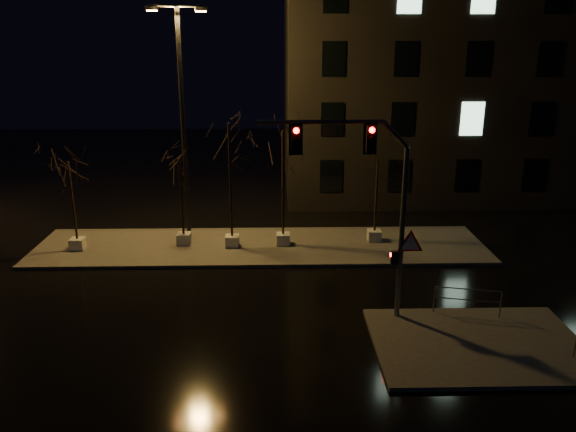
{
  "coord_description": "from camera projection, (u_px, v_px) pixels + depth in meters",
  "views": [
    {
      "loc": [
        0.72,
        -19.96,
        9.82
      ],
      "look_at": [
        1.25,
        2.31,
        2.8
      ],
      "focal_mm": 35.0,
      "sensor_mm": 36.0,
      "label": 1
    }
  ],
  "objects": [
    {
      "name": "median",
      "position": [
        261.0,
        246.0,
        27.67
      ],
      "size": [
        22.0,
        5.0,
        0.15
      ],
      "primitive_type": "cube",
      "color": "#474540",
      "rests_on": "ground"
    },
    {
      "name": "tree_0",
      "position": [
        70.0,
        182.0,
        26.08
      ],
      "size": [
        1.8,
        1.8,
        4.43
      ],
      "color": "silver",
      "rests_on": "median"
    },
    {
      "name": "sidewalk_corner",
      "position": [
        479.0,
        344.0,
        18.78
      ],
      "size": [
        7.0,
        5.0,
        0.15
      ],
      "primitive_type": "cube",
      "color": "#474540",
      "rests_on": "ground"
    },
    {
      "name": "guard_rail_a",
      "position": [
        468.0,
        298.0,
        20.47
      ],
      "size": [
        2.34,
        0.56,
        1.03
      ],
      "rotation": [
        0.0,
        0.0,
        -0.22
      ],
      "color": "#53555A",
      "rests_on": "sidewalk_corner"
    },
    {
      "name": "traffic_signal_mast",
      "position": [
        371.0,
        192.0,
        19.14
      ],
      "size": [
        5.87,
        0.31,
        7.17
      ],
      "rotation": [
        0.0,
        0.0,
        0.03
      ],
      "color": "#53555A",
      "rests_on": "sidewalk_corner"
    },
    {
      "name": "ground",
      "position": [
        258.0,
        302.0,
        21.97
      ],
      "size": [
        90.0,
        90.0,
        0.0
      ],
      "primitive_type": "plane",
      "color": "black",
      "rests_on": "ground"
    },
    {
      "name": "tree_1",
      "position": [
        180.0,
        178.0,
        26.79
      ],
      "size": [
        1.8,
        1.8,
        4.41
      ],
      "color": "silver",
      "rests_on": "median"
    },
    {
      "name": "tree_4",
      "position": [
        377.0,
        177.0,
        27.26
      ],
      "size": [
        1.8,
        1.8,
        4.32
      ],
      "color": "silver",
      "rests_on": "median"
    },
    {
      "name": "tree_3",
      "position": [
        283.0,
        157.0,
        26.42
      ],
      "size": [
        1.8,
        1.8,
        5.81
      ],
      "color": "silver",
      "rests_on": "median"
    },
    {
      "name": "streetlight_main",
      "position": [
        182.0,
        109.0,
        27.03
      ],
      "size": [
        2.76,
        1.09,
        11.19
      ],
      "rotation": [
        0.0,
        0.0,
        0.29
      ],
      "color": "black",
      "rests_on": "median"
    },
    {
      "name": "tree_2",
      "position": [
        229.0,
        152.0,
        26.07
      ],
      "size": [
        1.8,
        1.8,
        6.19
      ],
      "color": "silver",
      "rests_on": "median"
    },
    {
      "name": "building",
      "position": [
        474.0,
        76.0,
        37.19
      ],
      "size": [
        25.0,
        12.0,
        15.0
      ],
      "primitive_type": "cube",
      "color": "black",
      "rests_on": "ground"
    }
  ]
}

